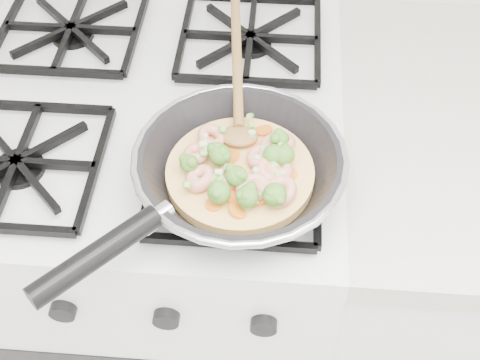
{
  "coord_description": "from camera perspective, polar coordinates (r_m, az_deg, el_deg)",
  "views": [
    {
      "loc": [
        0.2,
        0.99,
        1.57
      ],
      "look_at": [
        0.16,
        1.53,
        0.93
      ],
      "focal_mm": 47.95,
      "sensor_mm": 36.0,
      "label": 1
    }
  ],
  "objects": [
    {
      "name": "stove",
      "position": [
        1.33,
        -6.27,
        -7.16
      ],
      "size": [
        0.6,
        0.6,
        0.92
      ],
      "color": "white",
      "rests_on": "ground"
    },
    {
      "name": "skillet",
      "position": [
        0.82,
        -0.13,
        1.01
      ],
      "size": [
        0.35,
        0.56,
        0.09
      ],
      "rotation": [
        0.0,
        0.0,
        -0.03
      ],
      "color": "black",
      "rests_on": "stove"
    }
  ]
}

